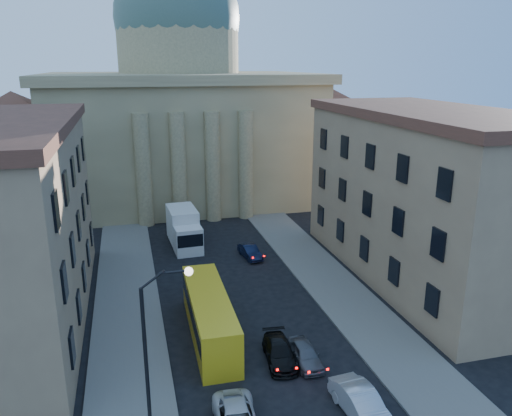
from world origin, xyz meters
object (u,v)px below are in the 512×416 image
(box_truck, at_px, (184,229))
(car_right_near, at_px, (362,404))
(city_bus, at_px, (209,314))
(street_lamp, at_px, (155,337))

(box_truck, bearing_deg, car_right_near, -81.22)
(city_bus, relative_size, box_truck, 1.57)
(city_bus, xyz_separation_m, box_truck, (0.46, 18.41, 0.12))
(street_lamp, xyz_separation_m, box_truck, (4.45, 26.70, -3.49))
(car_right_near, height_order, box_truck, box_truck)
(city_bus, bearing_deg, street_lamp, -114.68)
(street_lamp, height_order, box_truck, street_lamp)
(city_bus, bearing_deg, box_truck, 89.56)
(car_right_near, xyz_separation_m, box_truck, (-6.02, 28.61, 1.02))
(street_lamp, bearing_deg, car_right_near, -10.35)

